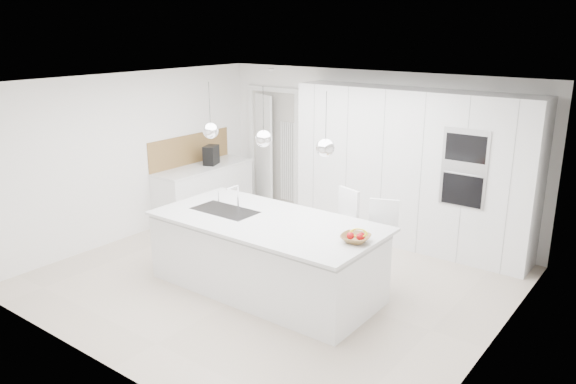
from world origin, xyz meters
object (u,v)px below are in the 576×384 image
Objects in this scene: island_base at (265,257)px; bar_stool_left at (342,236)px; fruit_bowl at (356,238)px; bar_stool_right at (377,247)px; espresso_machine at (211,155)px.

bar_stool_left is (0.58, 0.84, 0.15)m from island_base.
bar_stool_right is at bearing 99.13° from fruit_bowl.
bar_stool_left reaches higher than bar_stool_right.
espresso_machine is at bearing 146.46° from island_base.
fruit_bowl reaches higher than island_base.
bar_stool_left is at bearing 55.31° from island_base.
bar_stool_left is 1.03× the size of bar_stool_right.
bar_stool_right is at bearing 35.79° from island_base.
espresso_machine is 3.77m from bar_stool_right.
bar_stool_left is at bearing 153.78° from bar_stool_right.
fruit_bowl is at bearing -31.64° from bar_stool_left.
bar_stool_left is at bearing -37.66° from espresso_machine.
bar_stool_right is (3.63, -0.88, -0.49)m from espresso_machine.
bar_stool_right is (1.10, 0.79, 0.14)m from island_base.
espresso_machine reaches higher than bar_stool_right.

